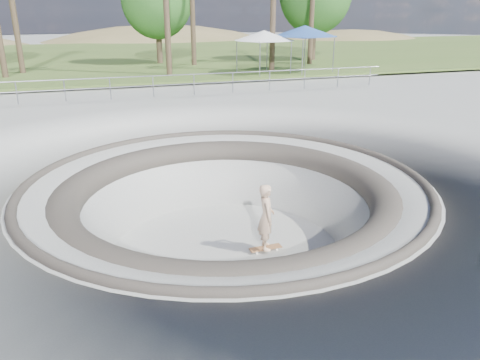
{
  "coord_description": "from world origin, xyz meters",
  "views": [
    {
      "loc": [
        -3.2,
        -10.72,
        4.11
      ],
      "look_at": [
        0.47,
        0.26,
        -0.1
      ],
      "focal_mm": 35.0,
      "sensor_mm": 36.0,
      "label": 1
    }
  ],
  "objects": [
    {
      "name": "ground",
      "position": [
        0.0,
        0.0,
        0.0
      ],
      "size": [
        180.0,
        180.0,
        0.0
      ],
      "primitive_type": "plane",
      "color": "#ABACA6",
      "rests_on": "ground"
    },
    {
      "name": "skate_bowl",
      "position": [
        0.0,
        0.0,
        -1.83
      ],
      "size": [
        14.0,
        14.0,
        4.1
      ],
      "color": "#ABACA6",
      "rests_on": "ground"
    },
    {
      "name": "grass_strip",
      "position": [
        0.0,
        34.0,
        0.22
      ],
      "size": [
        180.0,
        36.0,
        0.12
      ],
      "color": "#425E25",
      "rests_on": "ground"
    },
    {
      "name": "distant_hills",
      "position": [
        3.78,
        57.17,
        -7.02
      ],
      "size": [
        103.2,
        45.0,
        28.6
      ],
      "color": "brown",
      "rests_on": "ground"
    },
    {
      "name": "safety_railing",
      "position": [
        0.0,
        12.0,
        0.69
      ],
      "size": [
        25.0,
        0.06,
        1.03
      ],
      "color": "gray",
      "rests_on": "ground"
    },
    {
      "name": "skateboard",
      "position": [
        0.94,
        -0.47,
        -1.83
      ],
      "size": [
        0.88,
        0.27,
        0.09
      ],
      "color": "olive",
      "rests_on": "ground"
    },
    {
      "name": "skater",
      "position": [
        0.94,
        -0.47,
        -0.91
      ],
      "size": [
        0.55,
        0.72,
        1.79
      ],
      "primitive_type": "imported",
      "rotation": [
        0.0,
        0.0,
        1.37
      ],
      "color": "beige",
      "rests_on": "skateboard"
    },
    {
      "name": "canopy_white",
      "position": [
        7.98,
        18.0,
        2.6
      ],
      "size": [
        5.03,
        5.03,
        2.65
      ],
      "color": "gray",
      "rests_on": "ground"
    },
    {
      "name": "canopy_blue",
      "position": [
        10.81,
        18.0,
        2.84
      ],
      "size": [
        5.53,
        5.53,
        2.92
      ],
      "color": "gray",
      "rests_on": "ground"
    }
  ]
}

